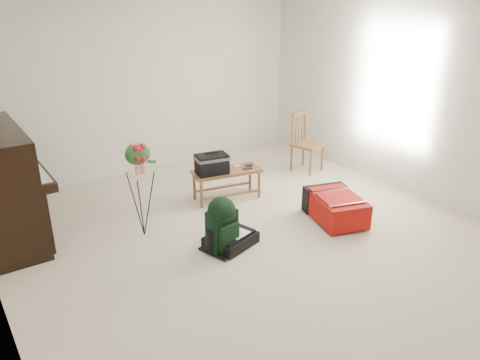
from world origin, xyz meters
TOP-DOWN VIEW (x-y plane):
  - floor at (0.00, 0.00)m, footprint 5.00×5.50m
  - wall_back at (0.00, 2.75)m, footprint 5.00×0.04m
  - wall_right at (2.50, 0.00)m, footprint 0.04×5.50m
  - piano at (-2.19, 1.60)m, footprint 0.71×1.50m
  - bench at (0.21, 1.11)m, footprint 0.94×0.52m
  - dining_chair at (1.91, 1.34)m, footprint 0.48×0.48m
  - red_suitcase at (1.08, -0.08)m, footprint 0.71×0.89m
  - black_duffel at (-0.27, 0.08)m, footprint 0.60×0.53m
  - green_backpack at (-0.41, 0.04)m, footprint 0.33×0.30m
  - flower_stand at (-0.95, 0.83)m, footprint 0.35×0.35m

SIDE VIEW (x-z plane):
  - floor at x=0.00m, z-range -0.01..0.01m
  - black_duffel at x=-0.27m, z-range -0.03..0.18m
  - red_suitcase at x=1.08m, z-range 0.01..0.34m
  - green_backpack at x=-0.41m, z-range 0.03..0.64m
  - dining_chair at x=1.91m, z-range -0.01..0.89m
  - bench at x=0.21m, z-range 0.14..0.82m
  - flower_stand at x=-0.95m, z-range -0.01..1.11m
  - piano at x=-2.19m, z-range -0.03..1.22m
  - wall_back at x=0.00m, z-range 0.00..2.50m
  - wall_right at x=2.50m, z-range 0.00..2.50m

